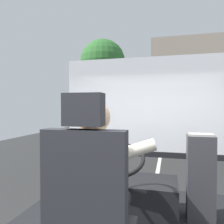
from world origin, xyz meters
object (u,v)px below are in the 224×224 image
object	(u,v)px
bus_driver	(96,181)
fare_box	(200,177)
driver_seat	(90,219)
parked_car_blue	(209,119)
steering_console	(127,195)
parked_car_white	(222,124)

from	to	relation	value
bus_driver	fare_box	distance (m)	1.43
fare_box	bus_driver	bearing A→B (deg)	-123.92
driver_seat	parked_car_blue	world-z (taller)	driver_seat
parked_car_blue	fare_box	bearing A→B (deg)	-99.36
steering_console	parked_car_blue	distance (m)	22.48
steering_console	parked_car_white	size ratio (longest dim) A/B	0.27
parked_car_white	steering_console	bearing A→B (deg)	-105.30
parked_car_blue	parked_car_white	bearing A→B (deg)	-90.87
driver_seat	parked_car_blue	bearing A→B (deg)	79.27
driver_seat	parked_car_blue	xyz separation A→B (m)	(4.40, 23.23, -0.67)
fare_box	parked_car_blue	distance (m)	22.26
bus_driver	fare_box	xyz separation A→B (m)	(0.78, 1.16, -0.28)
parked_car_white	bus_driver	bearing A→B (deg)	-104.36
bus_driver	parked_car_blue	world-z (taller)	bus_driver
bus_driver	parked_car_blue	xyz separation A→B (m)	(4.40, 23.12, -0.86)
bus_driver	parked_car_white	world-z (taller)	bus_driver
fare_box	parked_car_white	world-z (taller)	fare_box
driver_seat	steering_console	world-z (taller)	driver_seat
steering_console	fare_box	bearing A→B (deg)	5.88
parked_car_white	parked_car_blue	distance (m)	6.30
bus_driver	parked_car_white	xyz separation A→B (m)	(4.31, 16.82, -0.86)
bus_driver	steering_console	size ratio (longest dim) A/B	0.75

